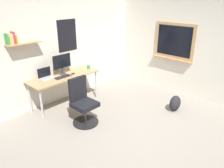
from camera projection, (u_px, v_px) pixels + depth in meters
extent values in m
plane|color=gray|center=(139.00, 137.00, 4.05)|extent=(5.20, 5.20, 0.00)
cube|color=silver|center=(56.00, 48.00, 5.10)|extent=(5.00, 0.10, 2.60)
cube|color=tan|center=(23.00, 43.00, 4.35)|extent=(0.68, 0.20, 0.02)
cube|color=black|center=(67.00, 36.00, 5.17)|extent=(0.52, 0.01, 0.74)
cube|color=#3D934C|center=(7.00, 39.00, 4.12)|extent=(0.03, 0.14, 0.21)
cube|color=gold|center=(9.00, 40.00, 4.16)|extent=(0.04, 0.14, 0.16)
cube|color=silver|center=(11.00, 39.00, 4.18)|extent=(0.03, 0.14, 0.20)
cube|color=#C63833|center=(13.00, 38.00, 4.20)|extent=(0.04, 0.14, 0.23)
cube|color=orange|center=(15.00, 39.00, 4.23)|extent=(0.03, 0.14, 0.17)
cube|color=silver|center=(203.00, 47.00, 5.21)|extent=(0.10, 5.00, 2.60)
cube|color=tan|center=(174.00, 41.00, 5.60)|extent=(0.04, 1.10, 0.90)
cube|color=black|center=(174.00, 41.00, 5.59)|extent=(0.01, 0.94, 0.76)
cube|color=tan|center=(172.00, 59.00, 5.75)|extent=(0.12, 1.10, 0.03)
cube|color=tan|center=(64.00, 76.00, 5.00)|extent=(1.64, 0.60, 0.03)
cylinder|color=#B7B7BC|center=(42.00, 105.00, 4.47)|extent=(0.04, 0.04, 0.70)
cylinder|color=#B7B7BC|center=(96.00, 85.00, 5.50)|extent=(0.04, 0.04, 0.70)
cylinder|color=#B7B7BC|center=(30.00, 98.00, 4.78)|extent=(0.04, 0.04, 0.70)
cylinder|color=#B7B7BC|center=(84.00, 80.00, 5.81)|extent=(0.04, 0.04, 0.70)
cylinder|color=black|center=(86.00, 122.00, 4.50)|extent=(0.52, 0.52, 0.04)
cylinder|color=#4C4C51|center=(85.00, 114.00, 4.43)|extent=(0.05, 0.05, 0.34)
cube|color=black|center=(85.00, 105.00, 4.34)|extent=(0.44, 0.44, 0.09)
cube|color=black|center=(78.00, 89.00, 4.36)|extent=(0.40, 0.08, 0.48)
cube|color=#ADAFB5|center=(47.00, 78.00, 4.81)|extent=(0.31, 0.21, 0.02)
cube|color=black|center=(44.00, 72.00, 4.83)|extent=(0.31, 0.01, 0.21)
cylinder|color=#38383D|center=(63.00, 74.00, 5.09)|extent=(0.17, 0.17, 0.01)
cylinder|color=#38383D|center=(62.00, 71.00, 5.06)|extent=(0.03, 0.03, 0.14)
cube|color=black|center=(62.00, 61.00, 4.97)|extent=(0.46, 0.02, 0.31)
cube|color=black|center=(63.00, 77.00, 4.89)|extent=(0.37, 0.13, 0.02)
ellipsoid|color=#262628|center=(73.00, 73.00, 5.08)|extent=(0.10, 0.06, 0.03)
cylinder|color=#338C4C|center=(89.00, 67.00, 5.45)|extent=(0.08, 0.08, 0.09)
ellipsoid|color=#232328|center=(175.00, 103.00, 4.93)|extent=(0.32, 0.22, 0.36)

